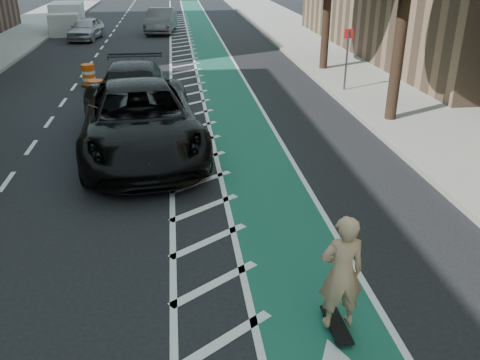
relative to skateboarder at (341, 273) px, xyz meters
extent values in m
plane|color=black|center=(-3.19, 1.36, -1.01)|extent=(120.00, 120.00, 0.00)
cube|color=#164F42|center=(-0.19, 11.36, -1.01)|extent=(2.00, 90.00, 0.01)
cube|color=silver|center=(-1.69, 11.36, -1.01)|extent=(1.40, 90.00, 0.01)
cube|color=gray|center=(6.31, 11.36, -0.94)|extent=(5.00, 90.00, 0.15)
cube|color=gray|center=(3.86, 11.36, -0.93)|extent=(0.12, 90.00, 0.16)
cylinder|color=#382619|center=(4.71, 9.36, 1.19)|extent=(0.36, 0.36, 4.40)
cylinder|color=#382619|center=(4.71, 17.36, 1.19)|extent=(0.36, 0.36, 4.40)
cylinder|color=#4C4C4C|center=(4.41, 13.36, 0.19)|extent=(0.08, 0.08, 2.40)
cube|color=red|center=(4.41, 13.36, 1.29)|extent=(0.35, 0.02, 0.35)
cube|color=black|center=(0.00, 0.00, -0.91)|extent=(0.27, 0.88, 0.03)
cylinder|color=black|center=(-0.10, 0.29, -0.98)|extent=(0.04, 0.07, 0.07)
cylinder|color=black|center=(0.08, 0.29, -0.98)|extent=(0.04, 0.07, 0.07)
cylinder|color=black|center=(-0.08, -0.29, -0.98)|extent=(0.04, 0.07, 0.07)
cylinder|color=black|center=(0.10, -0.29, -0.98)|extent=(0.04, 0.07, 0.07)
imported|color=tan|center=(0.00, 0.00, 0.00)|extent=(0.66, 0.44, 1.79)
imported|color=black|center=(-3.19, 7.78, -0.07)|extent=(3.84, 7.07, 1.88)
imported|color=black|center=(-3.63, 11.13, -0.16)|extent=(2.41, 5.87, 1.70)
imported|color=#ABAAAF|center=(-7.67, 28.55, -0.34)|extent=(2.11, 4.14, 1.35)
imported|color=#55555A|center=(-2.99, 31.09, -0.20)|extent=(2.27, 5.06, 1.61)
cube|color=silver|center=(-9.46, 32.53, -0.05)|extent=(2.33, 3.21, 1.91)
cube|color=silver|center=(-9.29, 30.24, -0.29)|extent=(2.02, 1.67, 1.44)
cylinder|color=black|center=(-10.12, 29.79, -0.68)|extent=(0.29, 0.69, 0.67)
cylinder|color=black|center=(-8.40, 29.92, -0.68)|extent=(0.29, 0.69, 0.67)
cylinder|color=black|center=(-10.37, 33.23, -0.68)|extent=(0.29, 0.69, 0.67)
cylinder|color=black|center=(-8.66, 33.36, -0.68)|extent=(0.29, 0.69, 0.67)
cylinder|color=#DB460B|center=(-4.99, 12.54, -0.52)|extent=(0.57, 0.57, 0.98)
cylinder|color=silver|center=(-4.99, 12.54, -0.68)|extent=(0.58, 0.58, 0.13)
cylinder|color=silver|center=(-4.99, 12.54, -0.38)|extent=(0.58, 0.58, 0.13)
cylinder|color=black|center=(-4.99, 12.54, -0.99)|extent=(0.72, 0.72, 0.04)
cylinder|color=#DD530B|center=(-5.75, 15.86, -0.56)|extent=(0.52, 0.52, 0.90)
cylinder|color=silver|center=(-5.75, 15.86, -0.71)|extent=(0.53, 0.53, 0.12)
cylinder|color=silver|center=(-5.75, 15.86, -0.43)|extent=(0.53, 0.53, 0.12)
cylinder|color=black|center=(-5.75, 15.86, -0.99)|extent=(0.66, 0.66, 0.04)
camera|label=1|loc=(-2.16, -5.72, 4.10)|focal=38.00mm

